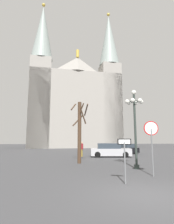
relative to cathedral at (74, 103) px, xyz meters
name	(u,v)px	position (x,y,z in m)	size (l,w,h in m)	color
ground_plane	(147,195)	(2.67, -36.92, -10.84)	(120.00, 120.00, 0.00)	#424244
cathedral	(74,103)	(0.00, 0.00, 0.00)	(22.54, 16.03, 34.39)	gray
stop_sign	(151,137)	(4.38, -33.73, -8.64)	(0.83, 0.14, 3.11)	slate
one_way_arrow_sign	(125,154)	(2.35, -35.25, -9.47)	(0.63, 0.23, 2.09)	slate
street_lamp	(135,116)	(4.30, -31.30, -7.15)	(1.36, 1.22, 5.63)	#2D3833
bare_tree	(80,129)	(0.42, -28.15, -7.96)	(1.53, 1.39, 5.30)	#473323
parked_car_near_silver	(110,150)	(4.10, -23.14, -10.12)	(4.66, 2.13, 1.54)	#B7B7BC
parked_car_far_black	(124,149)	(7.15, -18.29, -10.20)	(3.64, 4.42, 1.34)	black
pedestrian_walking	(82,148)	(0.87, -22.68, -9.81)	(0.32, 0.32, 1.70)	olive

